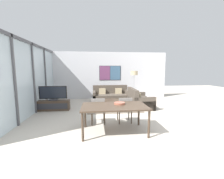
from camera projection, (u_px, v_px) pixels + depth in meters
ground_plane at (125, 142)px, 3.66m from camera, size 24.00×24.00×0.00m
wall_back at (107, 75)px, 9.09m from camera, size 7.35×0.09×2.80m
window_wall_left at (33, 75)px, 5.92m from camera, size 0.07×5.71×2.80m
area_rug at (114, 108)px, 6.95m from camera, size 2.35×1.96×0.01m
tv_console at (54, 105)px, 6.49m from camera, size 1.34×0.41×0.44m
television at (53, 93)px, 6.42m from camera, size 1.16×0.20×0.62m
sofa_main at (111, 97)px, 8.22m from camera, size 1.93×0.92×0.88m
sofa_side at (139, 101)px, 7.04m from camera, size 0.92×1.55×0.88m
coffee_table at (114, 102)px, 6.91m from camera, size 0.85×0.85×0.35m
dining_table at (114, 108)px, 4.14m from camera, size 1.79×1.03×0.77m
dining_chair_left at (98, 109)px, 4.82m from camera, size 0.46×0.46×0.86m
dining_chair_centre at (125, 108)px, 4.92m from camera, size 0.46×0.46×0.86m
fruit_bowl at (120, 103)px, 4.29m from camera, size 0.31×0.31×0.05m
floor_lamp at (134, 75)px, 8.11m from camera, size 0.38×0.38×1.68m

